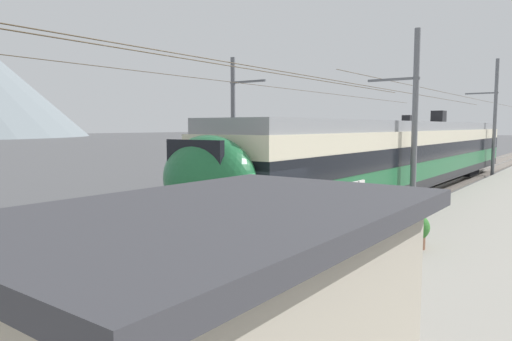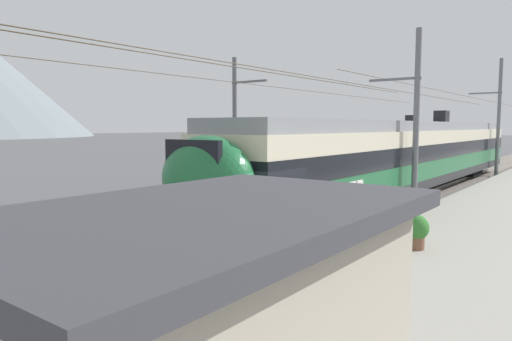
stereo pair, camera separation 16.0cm
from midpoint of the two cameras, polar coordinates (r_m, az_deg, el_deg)
name	(u,v)px [view 2 (the right image)]	position (r m, az deg, el deg)	size (l,w,h in m)	color
ground_plane	(270,265)	(12.53, 2.14, -11.39)	(400.00, 400.00, 0.00)	#565659
platform_slab	(466,299)	(10.63, 24.67, -14.08)	(120.00, 7.65, 0.32)	#A39E93
track_near	(235,254)	(13.20, -2.20, -10.20)	(120.00, 3.00, 0.28)	slate
track_far	(117,229)	(16.97, -16.36, -6.88)	(120.00, 3.00, 0.28)	slate
train_near_platform	(411,153)	(25.50, 18.57, 2.02)	(32.39, 3.02, 4.27)	#2D2D30
train_far_track	(387,145)	(36.94, 15.79, 3.07)	(32.31, 2.94, 4.27)	#2D2D30
catenary_mast_mid	(413,119)	(20.05, 18.81, 5.96)	(41.67, 2.18, 7.50)	slate
catenary_mast_east	(497,116)	(37.16, 27.41, 5.87)	(41.67, 2.18, 8.31)	slate
catenary_mast_far_side	(237,124)	(23.89, -2.14, 5.74)	(41.67, 2.16, 7.08)	slate
platform_sign	(355,204)	(11.23, 12.42, -3.98)	(0.70, 0.08, 2.02)	#59595B
handbag_near_sign	(360,256)	(12.00, 12.91, -10.08)	(0.32, 0.18, 0.35)	maroon
potted_plant_platform_edge	(297,269)	(9.37, 5.52, -11.90)	(0.64, 0.64, 0.88)	brown
potted_plant_by_shelter	(416,229)	(13.39, 19.21, -6.79)	(0.70, 0.70, 0.94)	brown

